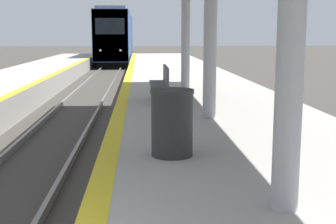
% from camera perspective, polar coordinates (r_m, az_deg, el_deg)
% --- Properties ---
extents(train, '(2.64, 21.06, 4.64)m').
position_cam_1_polar(train, '(44.90, -6.24, 9.14)').
color(train, black).
rests_on(train, ground).
extents(trash_bin, '(0.63, 0.63, 0.96)m').
position_cam_1_polar(trash_bin, '(6.71, 0.50, -1.30)').
color(trash_bin, '#262628').
rests_on(trash_bin, platform_right).
extents(bench, '(0.44, 1.69, 0.92)m').
position_cam_1_polar(bench, '(12.14, -0.83, 3.58)').
color(bench, '#4C4C51').
rests_on(bench, platform_right).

